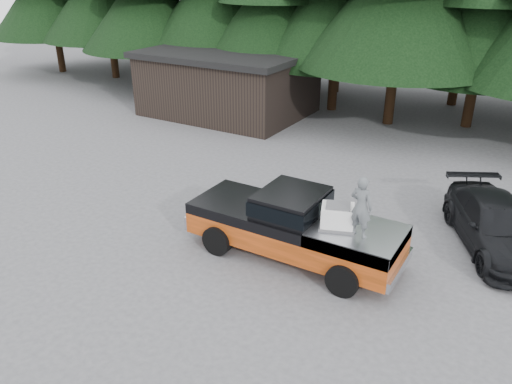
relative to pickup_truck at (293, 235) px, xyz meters
The scene contains 7 objects.
ground 1.22m from the pickup_truck, 128.60° to the right, with size 120.00×120.00×0.00m, color #515153.
pickup_truck is the anchor object (origin of this frame).
truck_cab 0.97m from the pickup_truck, behind, with size 1.66×1.90×0.59m, color black.
air_compressor 1.58m from the pickup_truck, ahead, with size 0.80×0.66×0.55m, color white.
man_on_bed 2.40m from the pickup_truck, ahead, with size 0.57×0.37×1.56m, color #585D60.
parked_car 5.77m from the pickup_truck, 35.77° to the left, with size 1.95×4.80×1.39m, color black.
utility_building 14.81m from the pickup_truck, 130.69° to the left, with size 8.40×6.40×3.30m.
Camera 1 is at (5.86, -9.89, 7.40)m, focal length 35.00 mm.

